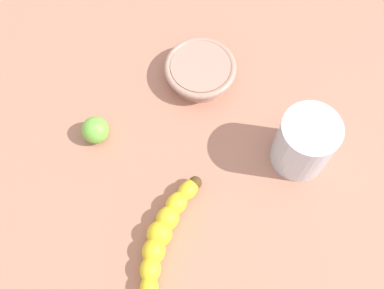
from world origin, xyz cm
name	(u,v)px	position (x,y,z in cm)	size (l,w,h in cm)	color
wooden_tabletop	(192,199)	(0.00, 0.00, 1.50)	(120.00, 120.00, 3.00)	#BA765D
banana	(164,235)	(-7.81, -1.32, 4.95)	(19.88, 9.87, 3.90)	yellow
smoothie_glass	(304,143)	(17.14, -8.37, 8.34)	(9.24, 9.24, 10.89)	silver
ceramic_bowl	(200,71)	(17.71, 13.92, 5.37)	(12.69, 12.69, 3.90)	tan
lime_fruit	(95,130)	(-2.69, 19.16, 5.29)	(4.57, 4.57, 4.57)	#75C142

